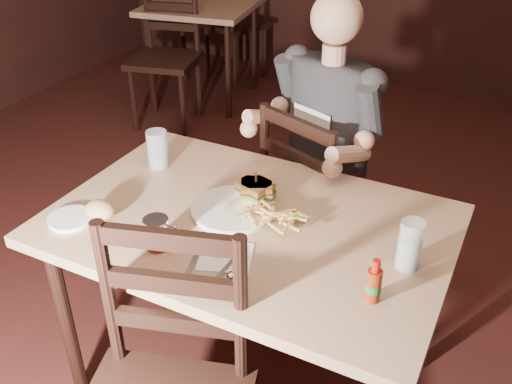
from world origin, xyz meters
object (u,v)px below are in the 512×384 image
at_px(main_table, 249,239).
at_px(bg_chair_far, 235,24).
at_px(bg_table, 202,15).
at_px(syrup_dispenser, 157,233).
at_px(glass_left, 158,149).
at_px(glass_right, 410,245).
at_px(hot_sauce, 374,280).
at_px(chair_far, 324,204).
at_px(side_plate, 71,220).
at_px(dinner_plate, 233,210).
at_px(diner, 324,110).
at_px(bg_chair_near, 164,59).

xyz_separation_m(main_table, bg_chair_far, (-1.63, 3.01, -0.22)).
height_order(bg_table, syrup_dispenser, syrup_dispenser).
bearing_deg(glass_left, main_table, -20.66).
xyz_separation_m(main_table, glass_right, (0.51, -0.01, 0.15)).
bearing_deg(syrup_dispenser, hot_sauce, 5.85).
relative_size(chair_far, side_plate, 6.70).
distance_m(chair_far, glass_right, 0.89).
bearing_deg(bg_table, bg_chair_far, 90.00).
bearing_deg(bg_chair_far, dinner_plate, 137.33).
distance_m(bg_chair_far, diner, 2.97).
bearing_deg(dinner_plate, glass_left, 158.28).
bearing_deg(side_plate, bg_table, 112.27).
height_order(bg_chair_far, side_plate, bg_chair_far).
bearing_deg(dinner_plate, hot_sauce, -21.65).
relative_size(bg_chair_far, hot_sauce, 7.19).
bearing_deg(main_table, bg_chair_far, 118.46).
height_order(bg_table, dinner_plate, dinner_plate).
relative_size(bg_table, dinner_plate, 3.36).
bearing_deg(glass_right, bg_chair_near, 138.12).
bearing_deg(glass_right, side_plate, -166.78).
relative_size(bg_table, bg_chair_far, 0.95).
bearing_deg(syrup_dispenser, dinner_plate, 67.54).
bearing_deg(glass_left, diner, 39.93).
bearing_deg(glass_left, dinner_plate, -21.72).
relative_size(bg_chair_near, diner, 1.12).
distance_m(chair_far, glass_left, 0.78).
relative_size(bg_chair_far, diner, 1.08).
height_order(main_table, syrup_dispenser, syrup_dispenser).
height_order(chair_far, glass_right, chair_far).
distance_m(bg_table, dinner_plate, 2.90).
bearing_deg(glass_right, syrup_dispenser, -161.55).
relative_size(main_table, side_plate, 9.19).
height_order(chair_far, syrup_dispenser, chair_far).
distance_m(glass_left, hot_sauce, 1.00).
bearing_deg(bg_chair_far, glass_left, 132.06).
relative_size(main_table, glass_left, 9.05).
height_order(bg_table, hot_sauce, hot_sauce).
height_order(glass_right, syrup_dispenser, glass_right).
relative_size(bg_chair_far, dinner_plate, 3.52).
relative_size(main_table, bg_table, 1.43).
relative_size(glass_right, side_plate, 1.10).
distance_m(bg_chair_far, bg_chair_near, 1.10).
height_order(diner, syrup_dispenser, diner).
relative_size(chair_far, diner, 1.07).
distance_m(bg_chair_far, side_plate, 3.46).
xyz_separation_m(dinner_plate, side_plate, (-0.45, -0.27, -0.00)).
height_order(diner, hot_sauce, diner).
relative_size(bg_table, syrup_dispenser, 9.03).
xyz_separation_m(bg_table, bg_chair_near, (0.00, -0.55, -0.19)).
bearing_deg(bg_chair_near, bg_chair_far, 76.86).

